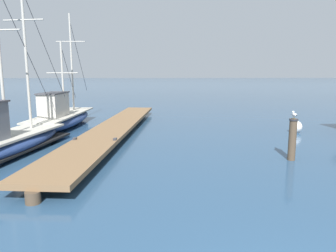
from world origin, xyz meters
TOP-DOWN VIEW (x-y plane):
  - floating_dock at (-4.08, 12.86)m, footprint 3.45×17.01m
  - fishing_boat_1 at (-7.35, 15.04)m, footprint 2.44×9.00m
  - mooring_piling at (2.75, 7.97)m, footprint 0.30×0.30m
  - perched_seagull at (2.75, 7.96)m, footprint 0.17×0.38m
  - mooring_buoy at (5.20, 13.07)m, footprint 0.61×0.61m

SIDE VIEW (x-z plane):
  - mooring_buoy at x=5.20m, z-range -0.04..0.65m
  - floating_dock at x=-4.08m, z-range 0.10..0.63m
  - fishing_boat_1 at x=-7.35m, z-range -2.69..3.89m
  - mooring_piling at x=2.75m, z-range 0.04..1.51m
  - perched_seagull at x=2.75m, z-range 1.49..1.75m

